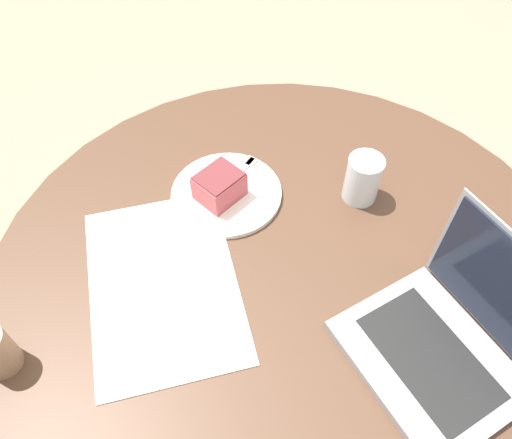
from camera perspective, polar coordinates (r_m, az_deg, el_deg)
The scene contains 8 objects.
ground_plane at distance 1.65m, azimuth 2.43°, elevation -19.17°, with size 12.00×12.00×0.00m, color gray.
dining_table at distance 1.10m, azimuth 3.49°, elevation -9.03°, with size 1.22×1.22×0.71m.
paper_document at distance 1.00m, azimuth -10.56°, elevation -7.15°, with size 0.44×0.32×0.00m.
plate at distance 1.12m, azimuth -3.39°, elevation 2.98°, with size 0.25×0.25×0.01m.
cake_slice at distance 1.08m, azimuth -4.21°, elevation 3.86°, with size 0.12×0.12×0.07m.
fork at distance 1.14m, azimuth -2.18°, elevation 5.06°, with size 0.14×0.13×0.00m.
water_glass at distance 1.11m, azimuth 12.11°, elevation 4.58°, with size 0.08×0.08×0.11m.
laptop at distance 0.94m, azimuth 21.15°, elevation -12.92°, with size 0.36×0.34×0.25m.
Camera 1 is at (-0.52, 0.14, 1.56)m, focal length 35.00 mm.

